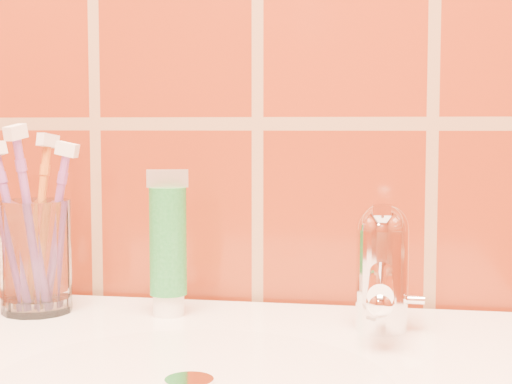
# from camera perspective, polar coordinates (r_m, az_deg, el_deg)

# --- Properties ---
(glass_tumbler) EXTENTS (0.08, 0.08, 0.11)m
(glass_tumbler) POSITION_cam_1_polar(r_m,az_deg,el_deg) (0.83, -15.70, -4.53)
(glass_tumbler) COLOR white
(glass_tumbler) RESTS_ON pedestal_sink
(toothpaste_tube) EXTENTS (0.04, 0.04, 0.15)m
(toothpaste_tube) POSITION_cam_1_polar(r_m,az_deg,el_deg) (0.79, -6.41, -4.04)
(toothpaste_tube) COLOR white
(toothpaste_tube) RESTS_ON pedestal_sink
(faucet) EXTENTS (0.05, 0.11, 0.12)m
(faucet) POSITION_cam_1_polar(r_m,az_deg,el_deg) (0.73, 9.15, -5.15)
(faucet) COLOR white
(faucet) RESTS_ON pedestal_sink
(toothbrush_0) EXTENTS (0.09, 0.08, 0.18)m
(toothbrush_0) POSITION_cam_1_polar(r_m,az_deg,el_deg) (0.83, -17.26, -2.56)
(toothbrush_0) COLOR #7F4696
(toothbrush_0) RESTS_ON glass_tumbler
(toothbrush_1) EXTENTS (0.06, 0.06, 0.18)m
(toothbrush_1) POSITION_cam_1_polar(r_m,az_deg,el_deg) (0.83, -14.46, -2.53)
(toothbrush_1) COLOR #884493
(toothbrush_1) RESTS_ON glass_tumbler
(toothbrush_2) EXTENTS (0.06, 0.09, 0.19)m
(toothbrush_2) POSITION_cam_1_polar(r_m,az_deg,el_deg) (0.84, -15.47, -2.14)
(toothbrush_2) COLOR orange
(toothbrush_2) RESTS_ON glass_tumbler
(toothbrush_3) EXTENTS (0.06, 0.10, 0.20)m
(toothbrush_3) POSITION_cam_1_polar(r_m,az_deg,el_deg) (0.80, -16.10, -2.12)
(toothbrush_3) COLOR #884A9F
(toothbrush_3) RESTS_ON glass_tumbler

